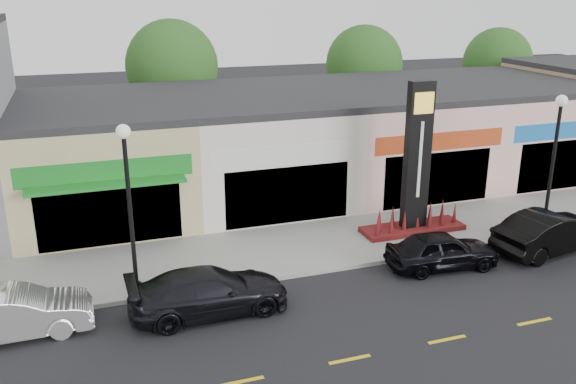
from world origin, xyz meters
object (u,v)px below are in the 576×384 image
(pylon_sign, at_px, (416,180))
(car_dark_sedan, at_px, (209,292))
(lamp_west_near, at_px, (129,193))
(car_black_sedan, at_px, (442,250))
(car_black_conv, at_px, (551,232))
(lamp_east_near, at_px, (555,150))
(car_white_van, at_px, (13,313))

(pylon_sign, xyz_separation_m, car_dark_sedan, (-9.02, -3.53, -1.57))
(lamp_west_near, relative_size, car_dark_sedan, 1.13)
(pylon_sign, height_order, car_dark_sedan, pylon_sign)
(car_black_sedan, bearing_deg, car_dark_sedan, 98.13)
(lamp_west_near, bearing_deg, car_dark_sedan, -42.74)
(lamp_west_near, bearing_deg, pylon_sign, 8.77)
(car_black_sedan, distance_m, car_black_conv, 4.63)
(lamp_west_near, distance_m, car_black_sedan, 10.84)
(lamp_west_near, height_order, pylon_sign, pylon_sign)
(pylon_sign, distance_m, car_black_conv, 5.31)
(lamp_east_near, relative_size, car_white_van, 1.28)
(car_black_conv, bearing_deg, car_dark_sedan, 81.84)
(lamp_west_near, xyz_separation_m, pylon_sign, (11.00, 1.70, -1.20))
(lamp_east_near, xyz_separation_m, car_white_van, (-19.51, -1.32, -2.77))
(lamp_west_near, distance_m, car_white_van, 4.66)
(lamp_east_near, distance_m, car_white_van, 19.75)
(car_white_van, bearing_deg, car_black_sedan, -91.02)
(lamp_west_near, distance_m, car_black_conv, 15.31)
(car_white_van, height_order, car_dark_sedan, car_white_van)
(lamp_west_near, distance_m, pylon_sign, 11.19)
(car_white_van, height_order, car_black_conv, car_black_conv)
(car_white_van, xyz_separation_m, car_black_sedan, (13.88, -0.06, -0.03))
(pylon_sign, relative_size, car_black_sedan, 1.52)
(car_dark_sedan, distance_m, car_black_sedan, 8.41)
(car_black_sedan, height_order, car_black_conv, car_black_conv)
(car_white_van, distance_m, car_black_sedan, 13.88)
(lamp_west_near, bearing_deg, car_white_van, -159.32)
(pylon_sign, distance_m, car_dark_sedan, 9.81)
(car_dark_sedan, relative_size, car_black_conv, 1.03)
(car_black_sedan, bearing_deg, pylon_sign, -6.33)
(car_black_conv, bearing_deg, lamp_west_near, 74.63)
(lamp_west_near, xyz_separation_m, car_black_sedan, (10.38, -1.39, -2.80))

